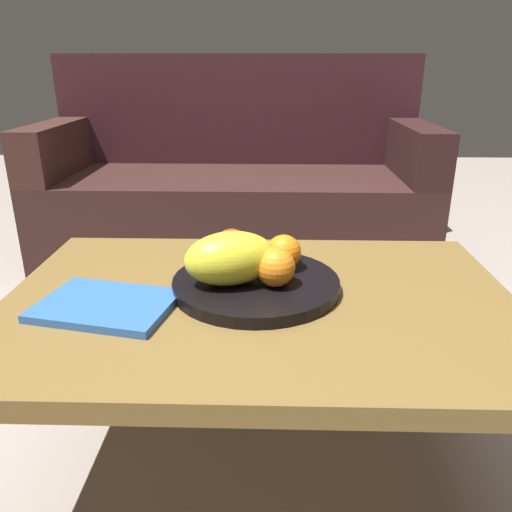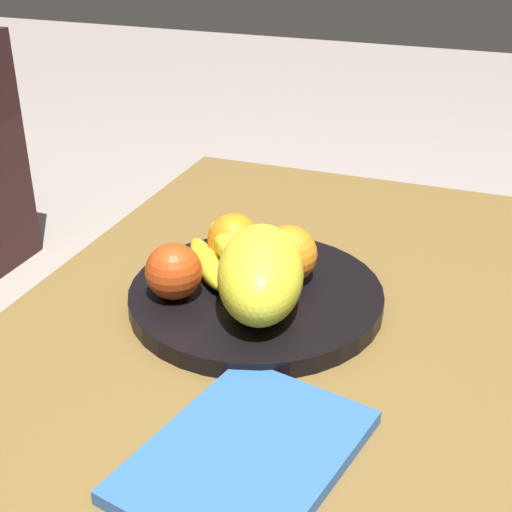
{
  "view_description": "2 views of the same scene",
  "coord_description": "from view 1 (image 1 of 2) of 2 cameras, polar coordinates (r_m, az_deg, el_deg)",
  "views": [
    {
      "loc": [
        0.02,
        -0.92,
        0.87
      ],
      "look_at": [
        -0.01,
        0.03,
        0.5
      ],
      "focal_mm": 35.41,
      "sensor_mm": 36.0,
      "label": 1
    },
    {
      "loc": [
        -0.8,
        -0.27,
        0.94
      ],
      "look_at": [
        -0.01,
        0.03,
        0.5
      ],
      "focal_mm": 50.42,
      "sensor_mm": 36.0,
      "label": 2
    }
  ],
  "objects": [
    {
      "name": "ground_plane",
      "position": [
        1.27,
        0.36,
        -22.04
      ],
      "size": [
        8.0,
        8.0,
        0.0
      ],
      "primitive_type": "plane",
      "color": "gray"
    },
    {
      "name": "coffee_table",
      "position": [
        1.05,
        0.4,
        -6.78
      ],
      "size": [
        1.03,
        0.7,
        0.42
      ],
      "color": "brown",
      "rests_on": "ground_plane"
    },
    {
      "name": "couch",
      "position": [
        2.36,
        -2.31,
        7.36
      ],
      "size": [
        1.7,
        0.7,
        0.9
      ],
      "color": "#311B19",
      "rests_on": "ground_plane"
    },
    {
      "name": "fruit_bowl",
      "position": [
        1.05,
        -0.0,
        -3.18
      ],
      "size": [
        0.35,
        0.35,
        0.03
      ],
      "primitive_type": "cylinder",
      "color": "black",
      "rests_on": "coffee_table"
    },
    {
      "name": "melon_large_front",
      "position": [
        1.0,
        -2.92,
        -0.26
      ],
      "size": [
        0.21,
        0.16,
        0.11
      ],
      "primitive_type": "ellipsoid",
      "rotation": [
        0.0,
        0.0,
        0.32
      ],
      "color": "yellow",
      "rests_on": "fruit_bowl"
    },
    {
      "name": "orange_front",
      "position": [
        1.08,
        3.14,
        0.43
      ],
      "size": [
        0.08,
        0.08,
        0.08
      ],
      "primitive_type": "sphere",
      "color": "orange",
      "rests_on": "fruit_bowl"
    },
    {
      "name": "orange_left",
      "position": [
        1.0,
        2.21,
        -1.22
      ],
      "size": [
        0.08,
        0.08,
        0.08
      ],
      "primitive_type": "sphere",
      "color": "orange",
      "rests_on": "fruit_bowl"
    },
    {
      "name": "apple_front",
      "position": [
        1.12,
        -2.77,
        1.18
      ],
      "size": [
        0.08,
        0.08,
        0.08
      ],
      "primitive_type": "sphere",
      "color": "#B64015",
      "rests_on": "fruit_bowl"
    },
    {
      "name": "banana_bunch",
      "position": [
        1.09,
        1.49,
        -0.02
      ],
      "size": [
        0.15,
        0.16,
        0.06
      ],
      "color": "yellow",
      "rests_on": "fruit_bowl"
    },
    {
      "name": "magazine",
      "position": [
        1.01,
        -16.59,
        -5.36
      ],
      "size": [
        0.28,
        0.23,
        0.02
      ],
      "primitive_type": "cube",
      "rotation": [
        0.0,
        0.0,
        -0.21
      ],
      "color": "#2E60B6",
      "rests_on": "coffee_table"
    }
  ]
}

